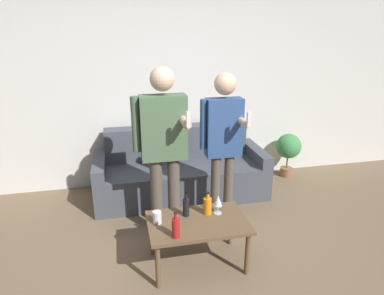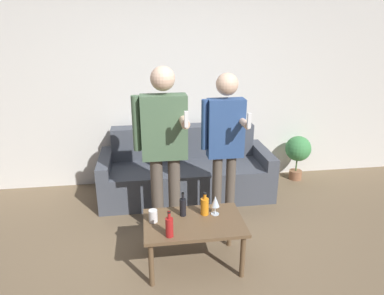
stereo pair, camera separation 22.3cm
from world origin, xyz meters
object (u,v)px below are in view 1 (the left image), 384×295
couch (180,172)px  bottle_orange (176,227)px  coffee_table (198,227)px  person_standing_left (163,141)px  person_standing_right (223,137)px

couch → bottle_orange: bearing=-101.6°
coffee_table → person_standing_left: (-0.21, 0.57, 0.62)m
person_standing_left → person_standing_right: 0.62m
coffee_table → person_standing_left: person_standing_left is taller
bottle_orange → person_standing_left: size_ratio=0.13×
person_standing_left → coffee_table: bearing=-69.9°
couch → person_standing_left: (-0.31, -0.84, 0.71)m
bottle_orange → person_standing_right: person_standing_right is taller
bottle_orange → person_standing_left: 0.90m
couch → person_standing_right: 1.08m
bottle_orange → person_standing_left: (0.02, 0.76, 0.47)m
couch → coffee_table: size_ratio=2.42×
person_standing_left → person_standing_right: size_ratio=1.05×
bottle_orange → person_standing_right: (0.63, 0.81, 0.45)m
bottle_orange → person_standing_right: bearing=52.2°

